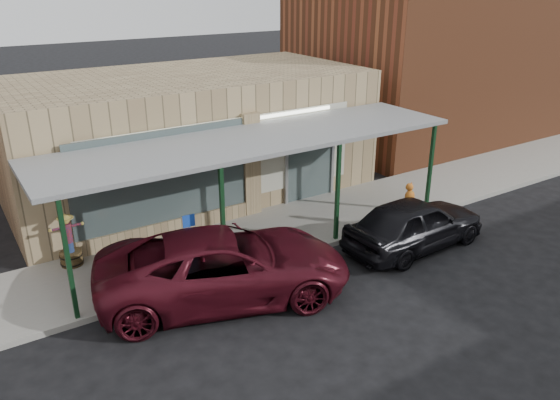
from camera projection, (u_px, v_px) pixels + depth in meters
ground at (332, 295)px, 13.30m from camera, size 120.00×120.00×0.00m
sidewalk at (257, 237)px, 16.07m from camera, size 40.00×3.20×0.15m
storefront at (189, 136)px, 18.85m from camera, size 12.00×6.25×4.20m
awning at (256, 141)px, 14.93m from camera, size 12.00×3.00×3.04m
block_buildings_near at (225, 77)px, 20.03m from camera, size 61.00×8.00×8.00m
barrel_scarecrow at (70, 248)px, 14.21m from camera, size 0.86×0.73×1.46m
barrel_pumpkin at (132, 255)px, 14.28m from camera, size 0.67×0.67×0.77m
handicap_sign at (190, 235)px, 13.74m from camera, size 0.32×0.04×1.56m
parked_sedan at (415, 223)px, 15.35m from camera, size 4.47×1.94×1.60m
car_maroon at (225, 266)px, 12.94m from camera, size 6.54×4.47×1.66m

